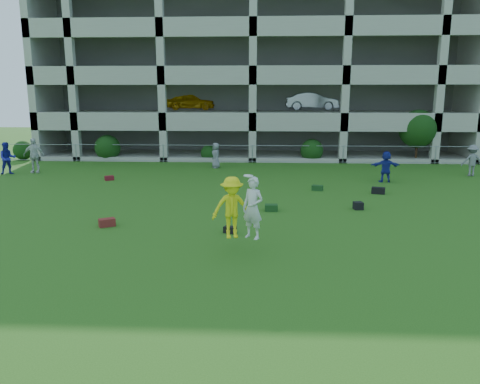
# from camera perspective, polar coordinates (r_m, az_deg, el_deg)

# --- Properties ---
(ground) EXTENTS (100.00, 100.00, 0.00)m
(ground) POSITION_cam_1_polar(r_m,az_deg,el_deg) (12.90, -0.62, -8.90)
(ground) COLOR #235114
(ground) RESTS_ON ground
(bystander_a) EXTENTS (1.13, 1.07, 1.84)m
(bystander_a) POSITION_cam_1_polar(r_m,az_deg,el_deg) (29.88, -26.48, 3.69)
(bystander_a) COLOR navy
(bystander_a) RESTS_ON ground
(bystander_b) EXTENTS (1.24, 0.64, 2.02)m
(bystander_b) POSITION_cam_1_polar(r_m,az_deg,el_deg) (29.82, -23.84, 4.10)
(bystander_b) COLOR silver
(bystander_b) RESTS_ON ground
(bystander_c) EXTENTS (0.76, 0.90, 1.56)m
(bystander_c) POSITION_cam_1_polar(r_m,az_deg,el_deg) (29.09, -2.97, 4.47)
(bystander_c) COLOR slate
(bystander_c) RESTS_ON ground
(bystander_d) EXTENTS (1.52, 0.53, 1.63)m
(bystander_d) POSITION_cam_1_polar(r_m,az_deg,el_deg) (25.61, 17.34, 2.98)
(bystander_d) COLOR #212C9A
(bystander_d) RESTS_ON ground
(bystander_f) EXTENTS (1.15, 0.69, 1.75)m
(bystander_f) POSITION_cam_1_polar(r_m,az_deg,el_deg) (29.29, 26.42, 3.46)
(bystander_f) COLOR slate
(bystander_f) RESTS_ON ground
(bag_red_a) EXTENTS (0.63, 0.53, 0.28)m
(bag_red_a) POSITION_cam_1_polar(r_m,az_deg,el_deg) (17.08, -15.91, -3.59)
(bag_red_a) COLOR #590F1F
(bag_red_a) RESTS_ON ground
(bag_black_b) EXTENTS (0.47, 0.38, 0.22)m
(bag_black_b) POSITION_cam_1_polar(r_m,az_deg,el_deg) (15.69, -1.23, -4.62)
(bag_black_b) COLOR black
(bag_black_b) RESTS_ON ground
(bag_green_c) EXTENTS (0.50, 0.35, 0.26)m
(bag_green_c) POSITION_cam_1_polar(r_m,az_deg,el_deg) (18.60, 3.83, -1.92)
(bag_green_c) COLOR #153B16
(bag_green_c) RESTS_ON ground
(crate_d) EXTENTS (0.40, 0.40, 0.30)m
(crate_d) POSITION_cam_1_polar(r_m,az_deg,el_deg) (19.39, 14.21, -1.63)
(crate_d) COLOR black
(crate_d) RESTS_ON ground
(bag_black_e) EXTENTS (0.66, 0.46, 0.30)m
(bag_black_e) POSITION_cam_1_polar(r_m,az_deg,el_deg) (22.62, 16.51, 0.18)
(bag_black_e) COLOR black
(bag_black_e) RESTS_ON ground
(bag_red_f) EXTENTS (0.53, 0.48, 0.24)m
(bag_red_f) POSITION_cam_1_polar(r_m,az_deg,el_deg) (25.98, -15.65, 1.65)
(bag_red_f) COLOR #5C0F1F
(bag_red_f) RESTS_ON ground
(bag_green_g) EXTENTS (0.57, 0.46, 0.25)m
(bag_green_g) POSITION_cam_1_polar(r_m,az_deg,el_deg) (22.72, 9.41, 0.50)
(bag_green_g) COLOR #153B19
(bag_green_g) RESTS_ON ground
(frisbee_contest) EXTENTS (1.66, 1.24, 1.95)m
(frisbee_contest) POSITION_cam_1_polar(r_m,az_deg,el_deg) (13.58, -0.36, -1.91)
(frisbee_contest) COLOR yellow
(frisbee_contest) RESTS_ON ground
(parking_garage) EXTENTS (30.00, 14.00, 12.00)m
(parking_garage) POSITION_cam_1_polar(r_m,az_deg,el_deg) (39.75, 1.88, 14.07)
(parking_garage) COLOR #9E998C
(parking_garage) RESTS_ON ground
(fence) EXTENTS (36.06, 0.06, 1.20)m
(fence) POSITION_cam_1_polar(r_m,az_deg,el_deg) (31.29, 1.51, 4.71)
(fence) COLOR gray
(fence) RESTS_ON ground
(shrub_row) EXTENTS (34.38, 2.52, 3.50)m
(shrub_row) POSITION_cam_1_polar(r_m,az_deg,el_deg) (32.10, 9.82, 6.33)
(shrub_row) COLOR #163D11
(shrub_row) RESTS_ON ground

